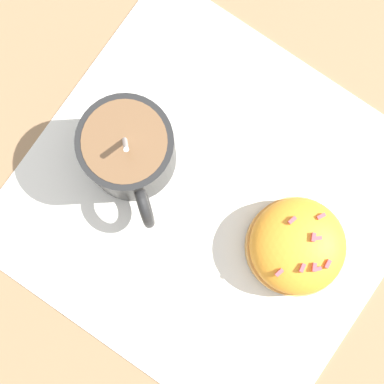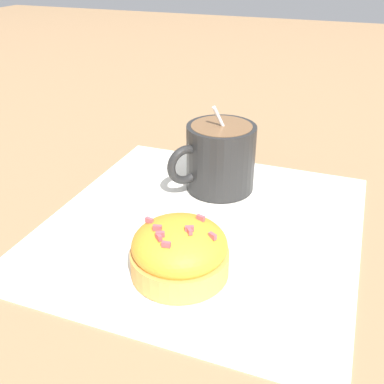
{
  "view_description": "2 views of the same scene",
  "coord_description": "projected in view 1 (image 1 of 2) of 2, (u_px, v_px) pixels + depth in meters",
  "views": [
    {
      "loc": [
        0.02,
        -0.06,
        0.56
      ],
      "look_at": [
        -0.02,
        -0.01,
        0.04
      ],
      "focal_mm": 60.0,
      "sensor_mm": 36.0,
      "label": 1
    },
    {
      "loc": [
        0.36,
        0.13,
        0.25
      ],
      "look_at": [
        0.01,
        -0.01,
        0.04
      ],
      "focal_mm": 42.0,
      "sensor_mm": 36.0,
      "label": 2
    }
  ],
  "objects": [
    {
      "name": "frosted_pastry",
      "position": [
        297.0,
        246.0,
        0.54
      ],
      "size": [
        0.08,
        0.08,
        0.05
      ],
      "color": "#D19347",
      "rests_on": "paper_napkin"
    },
    {
      "name": "ground_plane",
      "position": [
        211.0,
        203.0,
        0.57
      ],
      "size": [
        3.0,
        3.0,
        0.0
      ],
      "primitive_type": "plane",
      "color": "#93704C"
    },
    {
      "name": "paper_napkin",
      "position": [
        211.0,
        203.0,
        0.56
      ],
      "size": [
        0.32,
        0.31,
        0.0
      ],
      "color": "white",
      "rests_on": "ground_plane"
    },
    {
      "name": "coffee_cup",
      "position": [
        129.0,
        151.0,
        0.53
      ],
      "size": [
        0.09,
        0.08,
        0.1
      ],
      "color": "black",
      "rests_on": "paper_napkin"
    }
  ]
}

